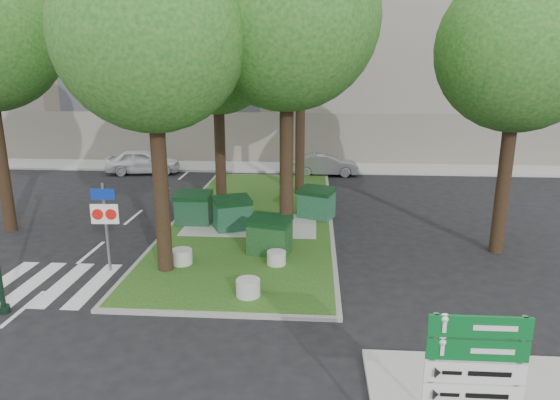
# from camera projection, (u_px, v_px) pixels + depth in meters

# --- Properties ---
(ground) EXTENTS (120.00, 120.00, 0.00)m
(ground) POSITION_uv_depth(u_px,v_px,m) (196.00, 314.00, 12.50)
(ground) COLOR black
(ground) RESTS_ON ground
(median_island) EXTENTS (6.00, 16.00, 0.12)m
(median_island) POSITION_uv_depth(u_px,v_px,m) (254.00, 218.00, 20.15)
(median_island) COLOR #234313
(median_island) RESTS_ON ground
(median_kerb) EXTENTS (6.30, 16.30, 0.10)m
(median_kerb) POSITION_uv_depth(u_px,v_px,m) (254.00, 219.00, 20.16)
(median_kerb) COLOR gray
(median_kerb) RESTS_ON ground
(building_sidewalk) EXTENTS (42.00, 3.00, 0.12)m
(building_sidewalk) POSITION_uv_depth(u_px,v_px,m) (267.00, 167.00, 30.30)
(building_sidewalk) COLOR #999993
(building_sidewalk) RESTS_ON ground
(zebra_crossing) EXTENTS (5.00, 3.00, 0.01)m
(zebra_crossing) POSITION_uv_depth(u_px,v_px,m) (79.00, 284.00, 14.20)
(zebra_crossing) COLOR silver
(zebra_crossing) RESTS_ON ground
(apartment_building) EXTENTS (41.00, 12.00, 16.00)m
(apartment_building) POSITION_uv_depth(u_px,v_px,m) (276.00, 37.00, 35.44)
(apartment_building) COLOR #C5B094
(apartment_building) RESTS_ON ground
(tree_median_near_left) EXTENTS (5.20, 5.20, 10.53)m
(tree_median_near_left) POSITION_uv_depth(u_px,v_px,m) (154.00, 15.00, 13.15)
(tree_median_near_left) COLOR black
(tree_median_near_left) RESTS_ON ground
(tree_median_mid) EXTENTS (4.80, 4.80, 9.99)m
(tree_median_mid) POSITION_uv_depth(u_px,v_px,m) (219.00, 40.00, 19.46)
(tree_median_mid) COLOR black
(tree_median_mid) RESTS_ON ground
(tree_median_far) EXTENTS (5.80, 5.80, 11.93)m
(tree_median_far) POSITION_uv_depth(u_px,v_px,m) (303.00, 11.00, 21.78)
(tree_median_far) COLOR black
(tree_median_far) RESTS_ON ground
(tree_street_right) EXTENTS (5.00, 5.00, 10.06)m
(tree_street_right) POSITION_uv_depth(u_px,v_px,m) (524.00, 33.00, 14.93)
(tree_street_right) COLOR black
(tree_street_right) RESTS_ON ground
(dumpster_a) EXTENTS (1.37, 0.97, 1.27)m
(dumpster_a) POSITION_uv_depth(u_px,v_px,m) (194.00, 208.00, 19.18)
(dumpster_a) COLOR #0D321B
(dumpster_a) RESTS_ON median_island
(dumpster_b) EXTENTS (1.61, 1.40, 1.25)m
(dumpster_b) POSITION_uv_depth(u_px,v_px,m) (233.00, 214.00, 18.51)
(dumpster_b) COLOR #123F26
(dumpster_b) RESTS_ON median_island
(dumpster_c) EXTENTS (1.53, 1.24, 1.25)m
(dumpster_c) POSITION_uv_depth(u_px,v_px,m) (270.00, 235.00, 16.13)
(dumpster_c) COLOR #103612
(dumpster_c) RESTS_ON median_island
(dumpster_d) EXTENTS (1.61, 1.41, 1.25)m
(dumpster_d) POSITION_uv_depth(u_px,v_px,m) (316.00, 203.00, 19.94)
(dumpster_d) COLOR #16492C
(dumpster_d) RESTS_ON median_island
(bollard_left) EXTENTS (0.64, 0.64, 0.46)m
(bollard_left) POSITION_uv_depth(u_px,v_px,m) (182.00, 257.00, 15.34)
(bollard_left) COLOR #AAAAA4
(bollard_left) RESTS_ON median_island
(bollard_right) EXTENTS (0.58, 0.58, 0.41)m
(bollard_right) POSITION_uv_depth(u_px,v_px,m) (276.00, 258.00, 15.30)
(bollard_right) COLOR #A4A59F
(bollard_right) RESTS_ON median_island
(bollard_mid) EXTENTS (0.64, 0.64, 0.46)m
(bollard_mid) POSITION_uv_depth(u_px,v_px,m) (248.00, 288.00, 13.20)
(bollard_mid) COLOR #A7A7A2
(bollard_mid) RESTS_ON median_island
(litter_bin) EXTENTS (0.38, 0.38, 0.67)m
(litter_bin) POSITION_uv_depth(u_px,v_px,m) (321.00, 203.00, 20.94)
(litter_bin) COLOR #CDDF1A
(litter_bin) RESTS_ON median_island
(traffic_sign_pole) EXTENTS (0.82, 0.10, 2.74)m
(traffic_sign_pole) POSITION_uv_depth(u_px,v_px,m) (105.00, 215.00, 14.72)
(traffic_sign_pole) COLOR slate
(traffic_sign_pole) RESTS_ON ground
(directional_sign) EXTENTS (1.36, 0.09, 2.73)m
(directional_sign) POSITION_uv_depth(u_px,v_px,m) (474.00, 375.00, 6.83)
(directional_sign) COLOR slate
(directional_sign) RESTS_ON sidewalk_corner
(car_white) EXTENTS (4.33, 2.21, 1.41)m
(car_white) POSITION_uv_depth(u_px,v_px,m) (143.00, 161.00, 28.62)
(car_white) COLOR white
(car_white) RESTS_ON ground
(car_silver) EXTENTS (3.80, 1.52, 1.23)m
(car_silver) POSITION_uv_depth(u_px,v_px,m) (325.00, 165.00, 28.16)
(car_silver) COLOR gray
(car_silver) RESTS_ON ground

